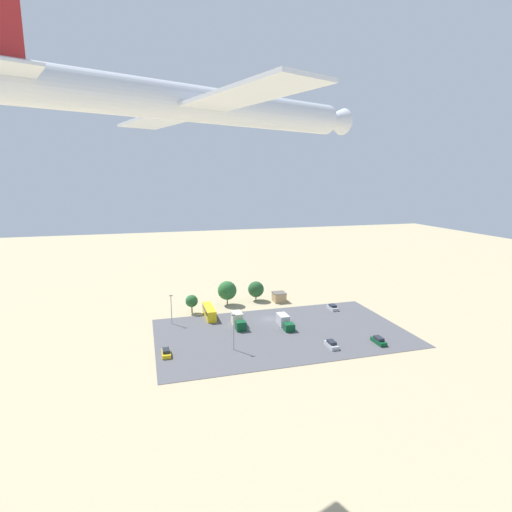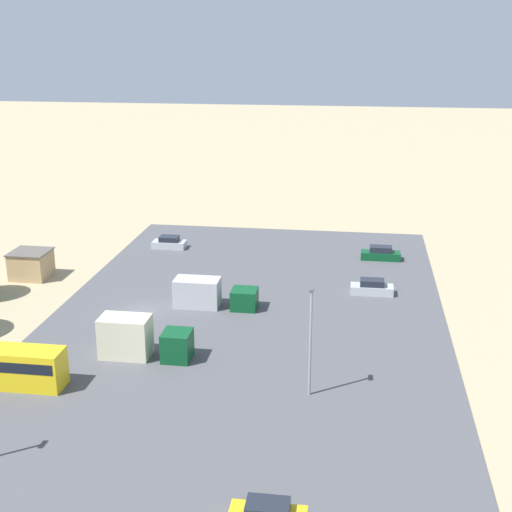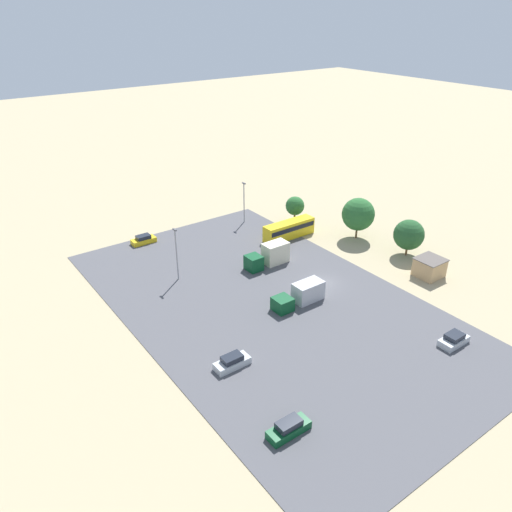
{
  "view_description": "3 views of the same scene",
  "coord_description": "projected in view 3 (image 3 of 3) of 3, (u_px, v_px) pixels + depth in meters",
  "views": [
    {
      "loc": [
        32.75,
        101.65,
        38.67
      ],
      "look_at": [
        13.34,
        33.49,
        25.01
      ],
      "focal_mm": 28.0,
      "sensor_mm": 36.0,
      "label": 1
    },
    {
      "loc": [
        61.8,
        20.43,
        26.09
      ],
      "look_at": [
        5.26,
        12.16,
        7.93
      ],
      "focal_mm": 50.0,
      "sensor_mm": 36.0,
      "label": 2
    },
    {
      "loc": [
        -47.42,
        47.42,
        38.61
      ],
      "look_at": [
        4.68,
        9.42,
        5.55
      ],
      "focal_mm": 35.0,
      "sensor_mm": 36.0,
      "label": 3
    }
  ],
  "objects": [
    {
      "name": "ground_plane",
      "position": [
        323.0,
        283.0,
        76.58
      ],
      "size": [
        400.0,
        400.0,
        0.0
      ],
      "primitive_type": "plane",
      "color": "tan"
    },
    {
      "name": "parking_lot_surface",
      "position": [
        269.0,
        304.0,
        71.05
      ],
      "size": [
        63.29,
        37.3,
        0.08
      ],
      "color": "#4C4C51",
      "rests_on": "ground"
    },
    {
      "name": "shed_building",
      "position": [
        429.0,
        267.0,
        77.81
      ],
      "size": [
        3.98,
        4.12,
        3.03
      ],
      "color": "tan",
      "rests_on": "ground"
    },
    {
      "name": "bus",
      "position": [
        289.0,
        229.0,
        90.44
      ],
      "size": [
        2.46,
        10.19,
        3.04
      ],
      "color": "gold",
      "rests_on": "ground"
    },
    {
      "name": "parked_car_0",
      "position": [
        289.0,
        428.0,
        49.55
      ],
      "size": [
        1.75,
        4.64,
        1.61
      ],
      "color": "#0C4723",
      "rests_on": "ground"
    },
    {
      "name": "parked_car_1",
      "position": [
        454.0,
        340.0,
        62.56
      ],
      "size": [
        1.99,
        4.09,
        1.51
      ],
      "color": "#ADB2B7",
      "rests_on": "ground"
    },
    {
      "name": "parked_car_2",
      "position": [
        144.0,
        240.0,
        88.73
      ],
      "size": [
        1.86,
        4.29,
        1.5
      ],
      "rotation": [
        0.0,
        0.0,
        3.14
      ],
      "color": "gold",
      "rests_on": "ground"
    },
    {
      "name": "parked_car_3",
      "position": [
        232.0,
        362.0,
        58.67
      ],
      "size": [
        1.8,
        4.38,
        1.55
      ],
      "rotation": [
        0.0,
        0.0,
        3.14
      ],
      "color": "#ADB2B7",
      "rests_on": "ground"
    },
    {
      "name": "parked_truck_0",
      "position": [
        301.0,
        295.0,
        70.9
      ],
      "size": [
        2.49,
        8.14,
        2.8
      ],
      "color": "#0C4723",
      "rests_on": "ground"
    },
    {
      "name": "parked_truck_1",
      "position": [
        269.0,
        255.0,
        81.15
      ],
      "size": [
        2.51,
        7.61,
        3.46
      ],
      "color": "#0C4723",
      "rests_on": "ground"
    },
    {
      "name": "tree_near_shed",
      "position": [
        295.0,
        206.0,
        95.26
      ],
      "size": [
        3.6,
        3.6,
        5.5
      ],
      "color": "brown",
      "rests_on": "ground"
    },
    {
      "name": "tree_apron_mid",
      "position": [
        358.0,
        214.0,
        89.05
      ],
      "size": [
        5.87,
        5.87,
        7.57
      ],
      "color": "brown",
      "rests_on": "ground"
    },
    {
      "name": "tree_apron_far",
      "position": [
        409.0,
        235.0,
        83.34
      ],
      "size": [
        5.13,
        5.13,
        6.32
      ],
      "color": "brown",
      "rests_on": "ground"
    },
    {
      "name": "light_pole_lot_centre",
      "position": [
        244.0,
        201.0,
        95.54
      ],
      "size": [
        0.9,
        0.28,
        7.98
      ],
      "color": "gray",
      "rests_on": "ground"
    },
    {
      "name": "light_pole_lot_edge",
      "position": [
        176.0,
        252.0,
        75.38
      ],
      "size": [
        0.9,
        0.28,
        8.48
      ],
      "color": "gray",
      "rests_on": "ground"
    }
  ]
}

